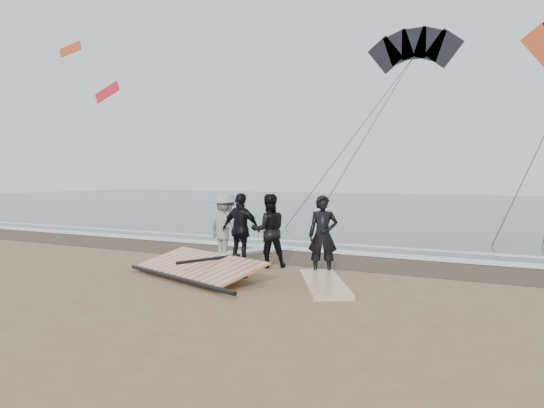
{
  "coord_description": "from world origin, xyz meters",
  "views": [
    {
      "loc": [
        5.77,
        -9.17,
        2.32
      ],
      "look_at": [
        -0.81,
        3.0,
        1.6
      ],
      "focal_mm": 35.0,
      "sensor_mm": 36.0,
      "label": 1
    }
  ],
  "objects": [
    {
      "name": "trio_cluster",
      "position": [
        -1.49,
        2.64,
        0.94
      ],
      "size": [
        2.67,
        1.21,
        1.9
      ],
      "color": "black",
      "rests_on": "ground"
    },
    {
      "name": "ground",
      "position": [
        0.0,
        0.0,
        0.0
      ],
      "size": [
        120.0,
        120.0,
        0.0
      ],
      "primitive_type": "plane",
      "color": "#8C704C",
      "rests_on": "ground"
    },
    {
      "name": "foam_far",
      "position": [
        0.0,
        7.6,
        0.03
      ],
      "size": [
        120.0,
        0.45,
        0.01
      ],
      "primitive_type": "cube",
      "color": "white",
      "rests_on": "sea"
    },
    {
      "name": "wet_sand",
      "position": [
        0.0,
        4.5,
        0.01
      ],
      "size": [
        120.0,
        2.8,
        0.01
      ],
      "primitive_type": "cube",
      "color": "#4C3D2B",
      "rests_on": "ground"
    },
    {
      "name": "kite_dark",
      "position": [
        -2.77,
        26.0,
        10.41
      ],
      "size": [
        6.84,
        7.44,
        17.92
      ],
      "color": "black",
      "rests_on": "ground"
    },
    {
      "name": "man_main",
      "position": [
        0.95,
        2.26,
        0.94
      ],
      "size": [
        0.8,
        0.67,
        1.89
      ],
      "primitive_type": "imported",
      "rotation": [
        0.0,
        0.0,
        0.37
      ],
      "color": "black",
      "rests_on": "ground"
    },
    {
      "name": "sail_rig",
      "position": [
        -1.51,
        0.78,
        0.19
      ],
      "size": [
        3.83,
        2.76,
        0.49
      ],
      "color": "black",
      "rests_on": "ground"
    },
    {
      "name": "board_white",
      "position": [
        1.44,
        1.15,
        0.06
      ],
      "size": [
        2.1,
        2.8,
        0.11
      ],
      "primitive_type": "cube",
      "rotation": [
        0.0,
        0.0,
        0.54
      ],
      "color": "silver",
      "rests_on": "ground"
    },
    {
      "name": "sea",
      "position": [
        0.0,
        33.0,
        0.01
      ],
      "size": [
        120.0,
        54.0,
        0.02
      ],
      "primitive_type": "cube",
      "color": "#233838",
      "rests_on": "ground"
    },
    {
      "name": "distant_kites",
      "position": [
        -35.76,
        29.0,
        12.93
      ],
      "size": [
        10.31,
        2.12,
        6.9
      ],
      "color": "#DF491A",
      "rests_on": "ground"
    },
    {
      "name": "board_cream",
      "position": [
        -2.43,
        4.42,
        0.05
      ],
      "size": [
        1.26,
        2.28,
        0.09
      ],
      "primitive_type": "cube",
      "rotation": [
        0.0,
        0.0,
        -0.33
      ],
      "color": "beige",
      "rests_on": "ground"
    },
    {
      "name": "foam_near",
      "position": [
        0.0,
        5.9,
        0.03
      ],
      "size": [
        120.0,
        0.9,
        0.01
      ],
      "primitive_type": "cube",
      "color": "white",
      "rests_on": "sea"
    }
  ]
}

